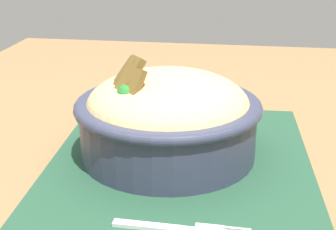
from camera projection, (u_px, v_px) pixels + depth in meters
name	position (u px, v px, depth m)	size (l,w,h in m)	color
table	(154.00, 224.00, 0.59)	(1.30, 0.86, 0.77)	olive
placemat	(178.00, 173.00, 0.56)	(0.42, 0.30, 0.00)	#1E422D
bowl	(168.00, 115.00, 0.58)	(0.22, 0.22, 0.13)	#2D3347
fork	(187.00, 230.00, 0.45)	(0.02, 0.13, 0.00)	silver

